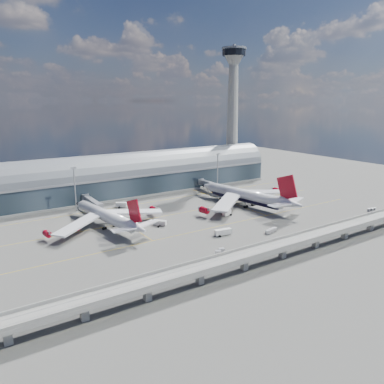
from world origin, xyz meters
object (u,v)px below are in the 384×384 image
floodlight_mast_left (75,188)px  cargo_train_0 (220,252)px  service_truck_1 (227,213)px  control_tower (233,113)px  airliner_right (247,196)px  airliner_left (108,216)px  service_truck_0 (160,223)px  service_truck_5 (121,205)px  service_truck_4 (231,190)px  cargo_train_2 (372,209)px  service_truck_3 (252,200)px  cargo_train_1 (271,231)px  service_truck_2 (223,232)px  floodlight_mast_right (218,170)px

floodlight_mast_left → cargo_train_0: 99.32m
service_truck_1 → cargo_train_0: (-35.40, -40.38, -0.55)m
control_tower → airliner_right: (-46.35, -71.98, -45.51)m
airliner_left → airliner_right: bearing=-14.4°
floodlight_mast_left → service_truck_0: floodlight_mast_left is taller
airliner_left → service_truck_5: (19.65, 30.47, -4.17)m
service_truck_0 → service_truck_4: service_truck_4 is taller
airliner_left → cargo_train_2: size_ratio=9.83×
service_truck_3 → service_truck_4: 29.50m
service_truck_1 → cargo_train_1: bearing=167.1°
floodlight_mast_left → service_truck_2: size_ratio=3.07×
control_tower → cargo_train_0: bearing=-130.5°
service_truck_1 → service_truck_4: (37.08, 42.24, -0.14)m
service_truck_4 → cargo_train_1: service_truck_4 is taller
service_truck_2 → cargo_train_1: (21.54, -9.67, -0.61)m
service_truck_5 → cargo_train_1: size_ratio=0.80×
airliner_right → cargo_train_2: size_ratio=11.21×
control_tower → cargo_train_1: control_tower is taller
cargo_train_1 → service_truck_5: bearing=40.6°
control_tower → cargo_train_1: bearing=-120.6°
floodlight_mast_right → cargo_train_2: floodlight_mast_right is taller
floodlight_mast_left → service_truck_4: 104.99m
control_tower → airliner_right: bearing=-122.8°
floodlight_mast_right → airliner_left: size_ratio=0.39×
floodlight_mast_right → service_truck_2: (-54.04, -76.41, -12.10)m
floodlight_mast_right → service_truck_5: (-75.34, -5.79, -12.13)m
service_truck_0 → service_truck_4: (75.84, 37.15, -0.01)m
service_truck_3 → cargo_train_0: size_ratio=1.10×
service_truck_5 → service_truck_3: bearing=-84.7°
floodlight_mast_right → cargo_train_0: size_ratio=4.31×
airliner_right → service_truck_5: 74.66m
floodlight_mast_right → service_truck_3: bearing=-94.3°
floodlight_mast_left → service_truck_5: (24.66, -5.79, -12.13)m
service_truck_2 → cargo_train_2: service_truck_2 is taller
service_truck_1 → airliner_right: bearing=-82.0°
floodlight_mast_right → service_truck_1: 63.83m
cargo_train_0 → cargo_train_1: (36.26, 7.34, -0.10)m
service_truck_3 → cargo_train_2: service_truck_3 is taller
airliner_right → service_truck_0: bearing=174.0°
cargo_train_2 → cargo_train_1: bearing=74.2°
airliner_right → service_truck_4: size_ratio=14.76×
floodlight_mast_right → service_truck_1: bearing=-122.2°
service_truck_5 → cargo_train_2: bearing=-95.6°
control_tower → cargo_train_2: size_ratio=15.56×
service_truck_1 → cargo_train_0: 53.70m
cargo_train_0 → airliner_right: bearing=-24.3°
service_truck_1 → service_truck_4: size_ratio=1.15×
service_truck_1 → service_truck_5: (-41.97, 47.26, -0.06)m
service_truck_2 → floodlight_mast_left: bearing=40.0°
control_tower → service_truck_2: size_ratio=12.31×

